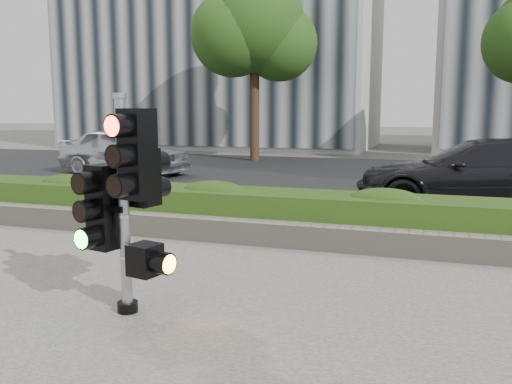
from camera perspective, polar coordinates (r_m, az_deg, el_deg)
ground at (r=6.16m, az=-3.22°, el=-10.01°), size 120.00×120.00×0.00m
road at (r=15.69m, az=10.30°, el=1.34°), size 60.00×13.00×0.02m
curb at (r=9.04m, az=4.13°, el=-3.56°), size 60.00×0.25×0.12m
stone_wall at (r=7.83m, az=1.89°, el=-4.40°), size 12.00×0.32×0.34m
hedge at (r=8.41m, az=3.15°, el=-2.32°), size 12.00×1.00×0.68m
building_left at (r=31.03m, az=-3.22°, el=18.91°), size 16.00×9.00×15.00m
tree_left at (r=21.29m, az=-0.14°, el=16.96°), size 4.61×4.03×7.34m
traffic_signal at (r=5.23m, az=-13.32°, el=-0.20°), size 0.76×0.61×2.09m
car_silver at (r=16.96m, az=-13.75°, el=4.22°), size 4.37×2.28×1.42m
car_dark at (r=11.51m, az=22.57°, el=1.75°), size 4.99×2.47×1.39m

